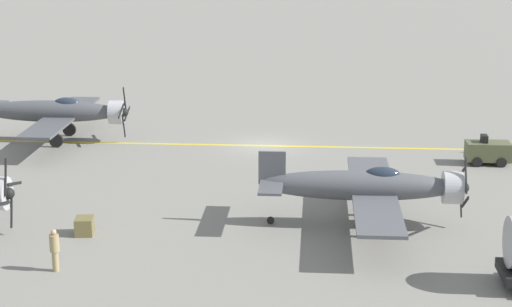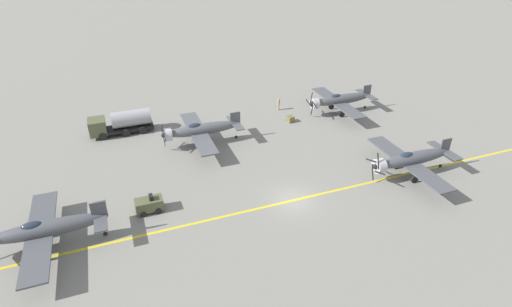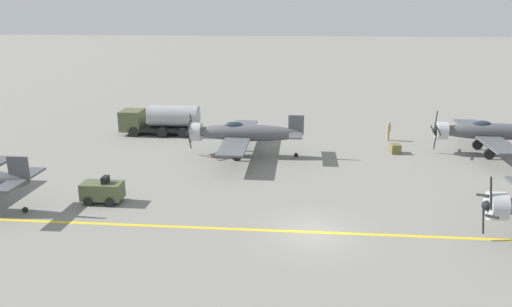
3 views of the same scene
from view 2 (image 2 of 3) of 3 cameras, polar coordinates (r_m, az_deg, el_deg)
name	(u,v)px [view 2 (image 2 of 3)]	position (r m, az deg, el deg)	size (l,w,h in m)	color
ground_plane	(293,200)	(40.38, 5.36, -6.68)	(400.00, 400.00, 0.00)	gray
taxiway_stripe	(293,200)	(40.38, 5.36, -6.68)	(0.30, 160.00, 0.01)	yellow
airplane_mid_right	(201,130)	(49.70, -7.92, 3.39)	(12.00, 9.98, 3.65)	#53565B
airplane_near_right	(340,100)	(59.28, 11.86, 7.52)	(12.00, 9.98, 3.77)	#4C4F54
airplane_near_center	(411,159)	(46.13, 21.24, -0.76)	(12.00, 9.98, 3.73)	#4B4E53
airplane_far_center	(43,230)	(38.02, -28.09, -9.58)	(12.00, 9.98, 3.68)	#4A4D52
fuel_tanker	(121,123)	(55.12, -18.75, 4.20)	(2.67, 8.00, 2.98)	black
tow_tractor	(149,204)	(39.70, -15.00, -7.03)	(1.57, 2.60, 1.79)	#515638
ground_crew_walking	(279,104)	(59.41, 3.24, 7.13)	(0.40, 0.40, 1.85)	tan
supply_crate_by_tanker	(290,119)	(56.02, 4.93, 4.93)	(0.98, 0.82, 0.82)	brown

